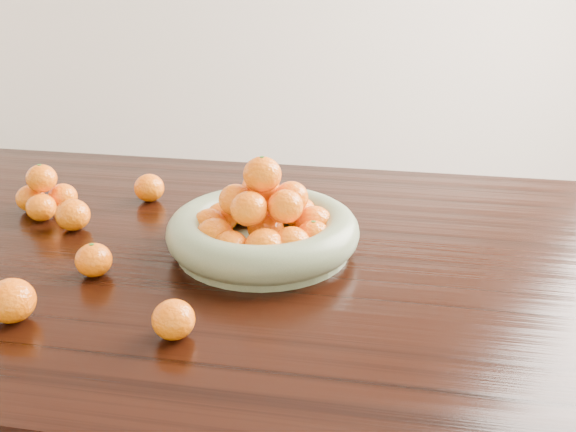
% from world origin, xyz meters
% --- Properties ---
extents(dining_table, '(2.00, 1.00, 0.75)m').
position_xyz_m(dining_table, '(0.00, 0.00, 0.66)').
color(dining_table, black).
rests_on(dining_table, ground).
extents(fruit_bowl, '(0.34, 0.34, 0.17)m').
position_xyz_m(fruit_bowl, '(-0.07, 0.00, 0.79)').
color(fruit_bowl, gray).
rests_on(fruit_bowl, dining_table).
extents(orange_pyramid, '(0.12, 0.12, 0.10)m').
position_xyz_m(orange_pyramid, '(-0.55, 0.10, 0.79)').
color(orange_pyramid, orange).
rests_on(orange_pyramid, dining_table).
extents(loose_orange_0, '(0.06, 0.06, 0.06)m').
position_xyz_m(loose_orange_0, '(-0.33, -0.14, 0.78)').
color(loose_orange_0, orange).
rests_on(loose_orange_0, dining_table).
extents(loose_orange_1, '(0.07, 0.07, 0.06)m').
position_xyz_m(loose_orange_1, '(-0.38, -0.29, 0.78)').
color(loose_orange_1, orange).
rests_on(loose_orange_1, dining_table).
extents(loose_orange_2, '(0.06, 0.06, 0.06)m').
position_xyz_m(loose_orange_2, '(-0.13, -0.29, 0.78)').
color(loose_orange_2, orange).
rests_on(loose_orange_2, dining_table).
extents(loose_orange_3, '(0.07, 0.07, 0.06)m').
position_xyz_m(loose_orange_3, '(-0.45, 0.03, 0.78)').
color(loose_orange_3, orange).
rests_on(loose_orange_3, dining_table).
extents(loose_orange_4, '(0.06, 0.06, 0.06)m').
position_xyz_m(loose_orange_4, '(-0.36, 0.20, 0.78)').
color(loose_orange_4, orange).
rests_on(loose_orange_4, dining_table).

